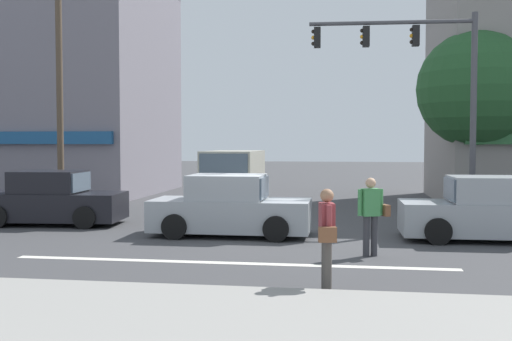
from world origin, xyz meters
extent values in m
plane|color=#3D3D3F|center=(0.00, 0.00, 0.00)|extent=(120.00, 120.00, 0.00)
cube|color=silver|center=(0.00, -3.50, 0.00)|extent=(9.00, 0.24, 0.01)
cube|color=gray|center=(0.00, -8.50, 0.08)|extent=(40.00, 5.00, 0.16)
cube|color=slate|center=(-11.84, 11.81, 4.95)|extent=(10.78, 8.96, 9.89)
cylinder|color=#4C3823|center=(6.82, 6.81, 1.37)|extent=(0.32, 0.32, 2.75)
sphere|color=#235128|center=(6.82, 6.81, 4.28)|extent=(4.10, 4.10, 4.10)
cylinder|color=brown|center=(-7.36, 4.15, 4.42)|extent=(0.22, 0.22, 8.84)
cylinder|color=#47474C|center=(6.01, 3.14, 3.10)|extent=(0.18, 0.18, 6.20)
cylinder|color=#47474C|center=(3.61, 3.04, 5.95)|extent=(4.80, 0.32, 0.12)
cube|color=black|center=(4.33, 3.07, 5.55)|extent=(0.21, 0.25, 0.60)
sphere|color=black|center=(4.21, 3.06, 5.73)|extent=(0.12, 0.12, 0.12)
sphere|color=orange|center=(4.21, 3.06, 5.55)|extent=(0.12, 0.12, 0.12)
sphere|color=black|center=(4.21, 3.06, 5.37)|extent=(0.12, 0.12, 0.12)
cube|color=black|center=(2.89, 3.01, 5.55)|extent=(0.21, 0.25, 0.60)
sphere|color=black|center=(2.77, 3.00, 5.73)|extent=(0.12, 0.12, 0.12)
sphere|color=orange|center=(2.77, 3.00, 5.55)|extent=(0.12, 0.12, 0.12)
sphere|color=black|center=(2.77, 3.00, 5.37)|extent=(0.12, 0.12, 0.12)
cube|color=black|center=(1.45, 2.95, 5.55)|extent=(0.21, 0.25, 0.60)
sphere|color=black|center=(1.33, 2.94, 5.73)|extent=(0.12, 0.12, 0.12)
sphere|color=orange|center=(1.33, 2.94, 5.55)|extent=(0.12, 0.12, 0.12)
sphere|color=black|center=(1.33, 2.94, 5.37)|extent=(0.12, 0.12, 0.12)
cube|color=#B7B29E|center=(-1.68, 5.70, 0.66)|extent=(1.94, 4.64, 1.10)
cube|color=#B7B29E|center=(-1.68, 6.00, 1.66)|extent=(1.87, 3.24, 0.90)
cube|color=#475666|center=(-1.71, 4.38, 1.66)|extent=(1.66, 0.10, 0.76)
cylinder|color=black|center=(-0.80, 4.26, 0.36)|extent=(0.22, 0.72, 0.72)
cylinder|color=black|center=(-2.63, 4.30, 0.36)|extent=(0.22, 0.72, 0.72)
cylinder|color=black|center=(-0.73, 7.11, 0.36)|extent=(0.22, 0.72, 0.72)
cylinder|color=black|center=(-2.57, 7.15, 0.36)|extent=(0.22, 0.72, 0.72)
cube|color=#999EA3|center=(5.73, 0.18, 0.54)|extent=(4.12, 1.74, 0.80)
cube|color=#999EA3|center=(5.83, 0.18, 1.26)|extent=(1.92, 1.58, 0.64)
cube|color=#475666|center=(4.86, 0.17, 1.26)|extent=(0.08, 1.44, 0.54)
cylinder|color=black|center=(4.47, -0.68, 0.32)|extent=(0.64, 0.19, 0.64)
cylinder|color=black|center=(4.45, 1.02, 0.32)|extent=(0.64, 0.19, 0.64)
cube|color=#999EA3|center=(-0.63, 0.01, 0.54)|extent=(4.10, 1.70, 0.80)
cube|color=#999EA3|center=(-0.73, 0.01, 1.26)|extent=(1.90, 1.56, 0.64)
cube|color=#475666|center=(0.24, 0.01, 1.26)|extent=(0.06, 1.44, 0.54)
cylinder|color=black|center=(0.64, 0.86, 0.32)|extent=(0.64, 0.18, 0.64)
cylinder|color=black|center=(0.64, -0.84, 0.32)|extent=(0.64, 0.18, 0.64)
cylinder|color=black|center=(-1.90, 0.86, 0.32)|extent=(0.64, 0.18, 0.64)
cylinder|color=black|center=(-1.90, -0.84, 0.32)|extent=(0.64, 0.18, 0.64)
cube|color=black|center=(-6.22, 1.31, 0.54)|extent=(4.21, 2.00, 0.80)
cube|color=black|center=(-6.32, 1.30, 1.26)|extent=(2.01, 1.70, 0.64)
cube|color=#475666|center=(-5.35, 1.37, 1.26)|extent=(0.17, 1.44, 0.54)
cylinder|color=black|center=(-5.02, 2.25, 0.32)|extent=(0.65, 0.23, 0.64)
cylinder|color=black|center=(-4.89, 0.56, 0.32)|extent=(0.65, 0.23, 0.64)
cylinder|color=black|center=(-7.55, 2.06, 0.32)|extent=(0.65, 0.23, 0.64)
cylinder|color=#4C4742|center=(1.98, -5.40, 0.43)|extent=(0.14, 0.14, 0.86)
cylinder|color=#4C4742|center=(2.01, -5.58, 0.43)|extent=(0.14, 0.14, 0.86)
cube|color=maroon|center=(2.00, -5.49, 1.15)|extent=(0.28, 0.40, 0.58)
sphere|color=#9E7051|center=(2.00, -5.49, 1.56)|extent=(0.22, 0.22, 0.22)
cylinder|color=maroon|center=(1.95, -5.25, 1.15)|extent=(0.09, 0.09, 0.56)
cylinder|color=maroon|center=(2.04, -5.72, 1.15)|extent=(0.09, 0.09, 0.56)
cube|color=brown|center=(2.02, -5.81, 0.98)|extent=(0.30, 0.17, 0.24)
cylinder|color=#333338|center=(2.74, -2.37, 0.43)|extent=(0.14, 0.14, 0.86)
cylinder|color=#333338|center=(2.91, -2.31, 0.43)|extent=(0.14, 0.14, 0.86)
cube|color=#3F8C4C|center=(2.83, -2.34, 1.15)|extent=(0.42, 0.34, 0.58)
sphere|color=tan|center=(2.83, -2.34, 1.56)|extent=(0.22, 0.22, 0.22)
cylinder|color=#3F8C4C|center=(2.60, -2.43, 1.15)|extent=(0.09, 0.09, 0.56)
cylinder|color=#3F8C4C|center=(3.05, -2.25, 1.15)|extent=(0.09, 0.09, 0.56)
cube|color=brown|center=(3.14, -2.26, 0.98)|extent=(0.21, 0.30, 0.24)
camera|label=1|loc=(2.26, -15.16, 2.42)|focal=42.00mm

